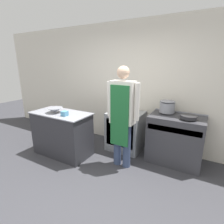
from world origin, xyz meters
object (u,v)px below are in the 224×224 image
at_px(stove, 175,139).
at_px(person_cook, 122,113).
at_px(plastic_tub, 65,114).
at_px(fridge_unit, 126,131).
at_px(mixing_bowl, 55,110).
at_px(saute_pan, 189,117).
at_px(stock_pot, 167,106).

relative_size(stove, person_cook, 0.54).
height_order(stove, plastic_tub, plastic_tub).
bearing_deg(fridge_unit, mixing_bowl, -141.69).
relative_size(person_cook, saute_pan, 6.60).
bearing_deg(stock_pot, mixing_bowl, -153.29).
bearing_deg(person_cook, fridge_unit, 109.63).
xyz_separation_m(stove, saute_pan, (0.19, -0.11, 0.50)).
bearing_deg(plastic_tub, stove, 26.93).
distance_m(person_cook, plastic_tub, 1.09).
height_order(plastic_tub, saute_pan, saute_pan).
height_order(mixing_bowl, stock_pot, stock_pot).
xyz_separation_m(fridge_unit, saute_pan, (1.23, -0.13, 0.54)).
relative_size(stove, plastic_tub, 9.32).
xyz_separation_m(person_cook, plastic_tub, (-1.04, -0.32, -0.09)).
bearing_deg(plastic_tub, mixing_bowl, 168.52).
distance_m(fridge_unit, saute_pan, 1.35).
bearing_deg(plastic_tub, stock_pot, 32.71).
relative_size(person_cook, mixing_bowl, 5.86).
relative_size(fridge_unit, saute_pan, 3.04).
bearing_deg(stock_pot, plastic_tub, -147.29).
height_order(fridge_unit, saute_pan, saute_pan).
bearing_deg(saute_pan, stove, 151.52).
height_order(fridge_unit, mixing_bowl, mixing_bowl).
relative_size(stove, saute_pan, 3.57).
height_order(stove, mixing_bowl, mixing_bowl).
bearing_deg(mixing_bowl, stove, 21.94).
height_order(person_cook, plastic_tub, person_cook).
distance_m(fridge_unit, plastic_tub, 1.36).
distance_m(person_cook, stock_pot, 0.94).
distance_m(person_cook, mixing_bowl, 1.39).
height_order(stove, person_cook, person_cook).
distance_m(fridge_unit, mixing_bowl, 1.54).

